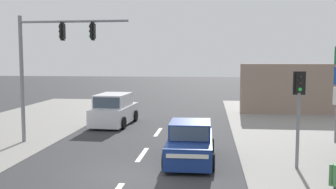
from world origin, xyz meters
The scene contains 8 objects.
ground_plane centered at (0.00, 0.00, 0.00)m, with size 140.00×140.00×0.00m, color #303033.
lane_dash_mid centered at (0.00, 3.00, 0.00)m, with size 0.20×2.40×0.01m, color silver.
lane_dash_far centered at (0.00, 8.00, 0.00)m, with size 0.20×2.40×0.01m, color silver.
traffic_signal_mast centered at (-4.79, 4.77, 4.15)m, with size 5.29×0.49×6.00m.
pedestal_signal_right_kerb centered at (5.98, 1.51, 2.42)m, with size 0.44×0.29×3.56m.
shopfront_wall_far centered at (11.00, 16.00, 1.80)m, with size 12.00×1.00×3.60m, color gray.
suv_receding_far centered at (-2.94, 10.03, 0.88)m, with size 2.25×4.63×1.90m.
sedan_oncoming_mid centered at (2.04, 2.22, 0.70)m, with size 1.91×4.25×1.56m.
Camera 1 is at (2.81, -12.92, 4.05)m, focal length 42.00 mm.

